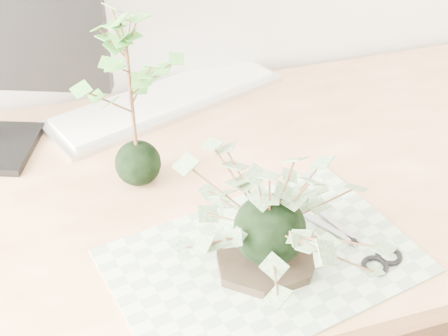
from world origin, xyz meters
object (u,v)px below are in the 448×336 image
at_px(ivy_kokedama, 271,203).
at_px(maple_kokedama, 128,62).
at_px(keyboard, 167,99).
at_px(desk, 220,221).

xyz_separation_m(ivy_kokedama, maple_kokedama, (-0.14, 0.25, 0.11)).
height_order(ivy_kokedama, maple_kokedama, maple_kokedama).
bearing_deg(keyboard, ivy_kokedama, -105.61).
height_order(maple_kokedama, keyboard, maple_kokedama).
xyz_separation_m(desk, ivy_kokedama, (0.01, -0.21, 0.21)).
xyz_separation_m(desk, maple_kokedama, (-0.13, 0.04, 0.31)).
bearing_deg(keyboard, maple_kokedama, -132.95).
distance_m(ivy_kokedama, keyboard, 0.51).
xyz_separation_m(desk, keyboard, (-0.03, 0.28, 0.10)).
xyz_separation_m(maple_kokedama, keyboard, (0.10, 0.24, -0.22)).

